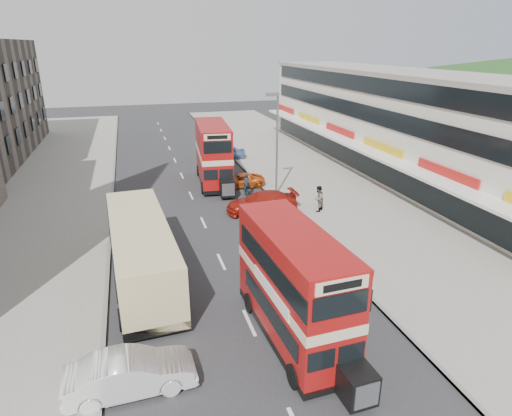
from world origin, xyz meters
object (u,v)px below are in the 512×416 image
object	(u,v)px
street_lamp	(276,137)
car_right_a	(262,202)
car_left_front	(131,374)
car_right_b	(240,181)
bus_second	(213,154)
bus_main	(294,286)
coach	(141,249)
cyclist	(247,190)
pedestrian_near	(318,198)
car_right_c	(225,153)

from	to	relation	value
street_lamp	car_right_a	xyz separation A→B (m)	(-2.09, -3.13, -4.04)
car_left_front	car_right_b	world-z (taller)	car_left_front
street_lamp	bus_second	size ratio (longest dim) A/B	0.88
car_right_b	bus_second	bearing A→B (deg)	-128.83
bus_main	coach	bearing A→B (deg)	-52.52
street_lamp	cyclist	xyz separation A→B (m)	(-2.26, 0.36, -4.14)
street_lamp	pedestrian_near	xyz separation A→B (m)	(1.77, -4.43, -3.68)
coach	pedestrian_near	xyz separation A→B (m)	(12.55, 6.28, -0.60)
street_lamp	pedestrian_near	size ratio (longest dim) A/B	4.24
car_right_c	street_lamp	bearing A→B (deg)	8.50
bus_main	coach	world-z (taller)	bus_main
car_right_a	cyclist	size ratio (longest dim) A/B	2.64
street_lamp	bus_main	size ratio (longest dim) A/B	0.97
car_right_a	car_right_b	xyz separation A→B (m)	(-0.00, 6.28, -0.18)
bus_main	car_right_b	xyz separation A→B (m)	(2.94, 20.58, -1.86)
coach	car_right_a	bearing A→B (deg)	37.50
pedestrian_near	coach	bearing A→B (deg)	-16.86
bus_second	pedestrian_near	distance (m)	11.11
car_right_a	cyclist	bearing A→B (deg)	-175.69
car_left_front	car_right_a	size ratio (longest dim) A/B	0.87
bus_main	coach	distance (m)	8.86
coach	cyclist	distance (m)	14.02
car_left_front	bus_main	bearing A→B (deg)	-81.12
street_lamp	car_right_a	distance (m)	5.52
street_lamp	coach	xyz separation A→B (m)	(-10.78, -10.72, -3.07)
car_left_front	car_right_c	world-z (taller)	car_left_front
car_right_c	pedestrian_near	bearing A→B (deg)	12.73
car_left_front	cyclist	distance (m)	21.23
bus_main	car_left_front	bearing A→B (deg)	8.27
car_left_front	street_lamp	bearing A→B (deg)	-34.11
car_right_a	bus_second	bearing A→B (deg)	-164.89
bus_second	coach	size ratio (longest dim) A/B	0.83
coach	car_right_a	xyz separation A→B (m)	(8.70, 7.59, -0.96)
car_left_front	pedestrian_near	distance (m)	19.54
car_right_b	car_right_c	distance (m)	9.66
car_right_c	bus_main	bearing A→B (deg)	-4.49
street_lamp	car_right_b	bearing A→B (deg)	123.56
car_right_b	bus_main	bearing A→B (deg)	-4.63
pedestrian_near	car_right_a	bearing A→B (deg)	-62.13
car_left_front	pedestrian_near	xyz separation A→B (m)	(13.30, 14.30, 0.37)
car_left_front	pedestrian_near	bearing A→B (deg)	-45.41
bus_second	car_left_front	distance (m)	24.89
bus_main	car_right_c	bearing A→B (deg)	-100.06
bus_main	car_right_a	size ratio (longest dim) A/B	1.63
bus_main	street_lamp	bearing A→B (deg)	-109.22
bus_main	pedestrian_near	distance (m)	14.73
street_lamp	car_right_a	size ratio (longest dim) A/B	1.58
coach	car_left_front	size ratio (longest dim) A/B	2.47
bus_main	car_right_c	distance (m)	30.48
car_right_a	car_right_c	bearing A→B (deg)	178.86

